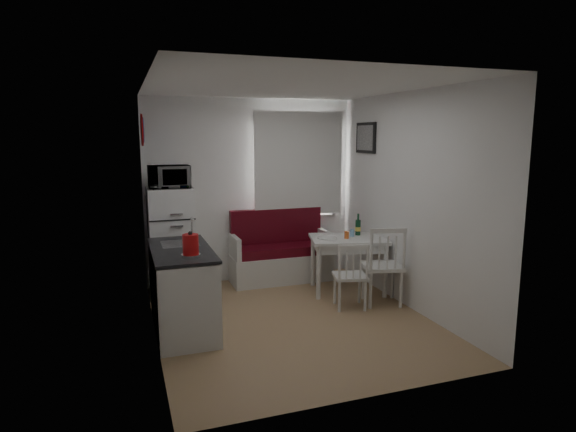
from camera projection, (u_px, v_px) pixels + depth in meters
name	position (u px, v px, depth m)	size (l,w,h in m)	color
floor	(292.00, 320.00, 5.49)	(3.00, 3.50, 0.02)	tan
ceiling	(292.00, 86.00, 5.06)	(3.00, 3.50, 0.02)	white
wall_back	(251.00, 191.00, 6.91)	(3.00, 0.02, 2.60)	white
wall_front	(370.00, 240.00, 3.65)	(3.00, 0.02, 2.60)	white
wall_left	(151.00, 215.00, 4.79)	(0.02, 3.50, 2.60)	white
wall_right	(410.00, 202.00, 5.77)	(0.02, 3.50, 2.60)	white
window	(298.00, 167.00, 7.05)	(1.22, 0.06, 1.47)	silver
curtain	(299.00, 164.00, 6.98)	(1.35, 0.02, 1.50)	white
kitchen_counter	(182.00, 289.00, 5.18)	(0.62, 1.32, 1.16)	silver
wall_sign	(143.00, 130.00, 6.01)	(0.40, 0.40, 0.03)	#1C4CA8
picture_frame	(366.00, 138.00, 6.66)	(0.04, 0.52, 0.42)	black
bench	(280.00, 257.00, 6.96)	(1.43, 0.55, 1.03)	silver
dining_table	(348.00, 244.00, 6.41)	(1.13, 0.92, 0.74)	silver
chair_left	(353.00, 269.00, 5.74)	(0.46, 0.45, 0.44)	silver
chair_right	(387.00, 257.00, 5.85)	(0.56, 0.55, 0.53)	silver
fridge	(171.00, 242.00, 6.30)	(0.57, 0.57, 1.42)	white
microwave	(169.00, 177.00, 6.11)	(0.52, 0.35, 0.29)	white
kettle	(191.00, 245.00, 4.71)	(0.19, 0.19, 0.25)	red
wine_bottle	(358.00, 224.00, 6.53)	(0.07, 0.07, 0.29)	#143F24
drinking_glass_orange	(347.00, 235.00, 6.32)	(0.06, 0.06, 0.10)	orange
drinking_glass_blue	(352.00, 233.00, 6.46)	(0.06, 0.06, 0.10)	#86BCE5
plate	(327.00, 238.00, 6.32)	(0.26, 0.26, 0.02)	white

